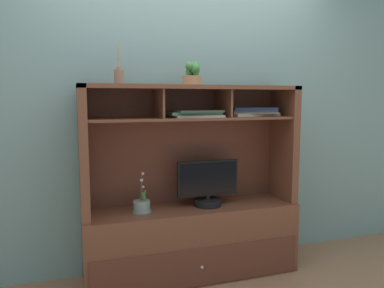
# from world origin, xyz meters

# --- Properties ---
(floor_plane) EXTENTS (6.00, 6.00, 0.02)m
(floor_plane) POSITION_xyz_m (0.00, 0.00, -0.01)
(floor_plane) COLOR #9A694C
(floor_plane) RESTS_ON ground
(back_wall) EXTENTS (6.00, 0.02, 2.80)m
(back_wall) POSITION_xyz_m (0.00, 0.25, 1.40)
(back_wall) COLOR gray
(back_wall) RESTS_ON ground
(media_console) EXTENTS (1.67, 0.47, 1.50)m
(media_console) POSITION_xyz_m (0.00, 0.01, 0.45)
(media_console) COLOR brown
(media_console) RESTS_ON ground
(tv_monitor) EXTENTS (0.50, 0.22, 0.36)m
(tv_monitor) POSITION_xyz_m (0.13, -0.01, 0.71)
(tv_monitor) COLOR black
(tv_monitor) RESTS_ON media_console
(potted_orchid) EXTENTS (0.15, 0.15, 0.30)m
(potted_orchid) POSITION_xyz_m (-0.40, -0.01, 0.60)
(potted_orchid) COLOR gray
(potted_orchid) RESTS_ON media_console
(magazine_stack_left) EXTENTS (0.43, 0.31, 0.07)m
(magazine_stack_left) POSITION_xyz_m (0.53, 0.03, 1.29)
(magazine_stack_left) COLOR beige
(magazine_stack_left) RESTS_ON media_console
(magazine_stack_centre) EXTENTS (0.40, 0.27, 0.05)m
(magazine_stack_centre) POSITION_xyz_m (0.02, -0.03, 1.28)
(magazine_stack_centre) COLOR beige
(magazine_stack_centre) RESTS_ON media_console
(diffuser_bottle) EXTENTS (0.07, 0.07, 0.29)m
(diffuser_bottle) POSITION_xyz_m (-0.54, 0.01, 1.55)
(diffuser_bottle) COLOR #956956
(diffuser_bottle) RESTS_ON media_console
(potted_succulent) EXTENTS (0.16, 0.16, 0.18)m
(potted_succulent) POSITION_xyz_m (0.00, 0.01, 1.57)
(potted_succulent) COLOR #B67A54
(potted_succulent) RESTS_ON media_console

